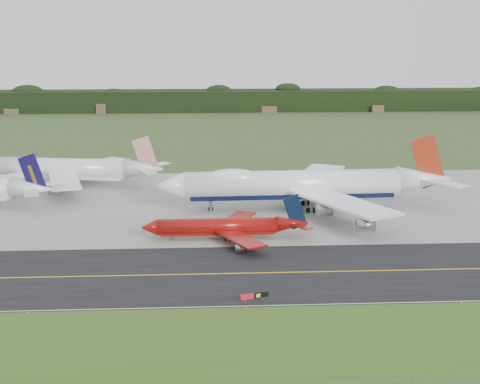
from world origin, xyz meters
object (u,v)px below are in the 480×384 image
jet_ba_747 (303,184)px  jet_star_tail (66,169)px  jet_red_737 (227,227)px  taxiway_sign (255,296)px

jet_ba_747 → jet_star_tail: bearing=155.0°
jet_red_737 → jet_star_tail: size_ratio=0.62×
jet_red_737 → taxiway_sign: 36.12m
jet_ba_747 → taxiway_sign: jet_ba_747 is taller
jet_red_737 → jet_star_tail: 70.78m
jet_star_tail → taxiway_sign: (48.18, -90.59, -4.00)m
jet_red_737 → jet_ba_747: bearing=50.5°
jet_ba_747 → jet_star_tail: jet_ba_747 is taller
jet_ba_747 → taxiway_sign: 62.86m
jet_star_tail → jet_ba_747: bearing=-25.0°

